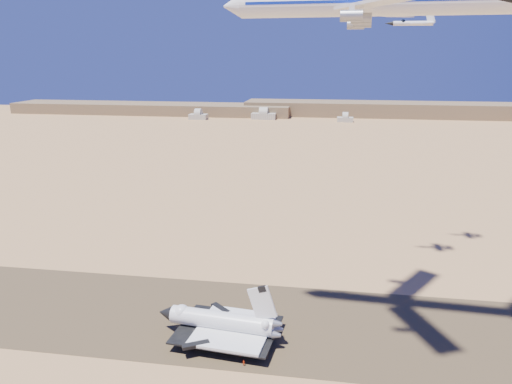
# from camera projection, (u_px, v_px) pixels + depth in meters

# --- Properties ---
(ground) EXTENTS (1200.00, 1200.00, 0.00)m
(ground) POSITION_uv_depth(u_px,v_px,m) (231.00, 320.00, 151.69)
(ground) COLOR tan
(ground) RESTS_ON ground
(runway) EXTENTS (600.00, 50.00, 0.06)m
(runway) POSITION_uv_depth(u_px,v_px,m) (231.00, 320.00, 151.68)
(runway) COLOR brown
(runway) RESTS_ON ground
(ridgeline) EXTENTS (960.00, 90.00, 18.00)m
(ridgeline) POSITION_uv_depth(u_px,v_px,m) (365.00, 111.00, 641.61)
(ridgeline) COLOR olive
(ridgeline) RESTS_ON ground
(hangars) EXTENTS (200.50, 29.50, 30.00)m
(hangars) POSITION_uv_depth(u_px,v_px,m) (260.00, 116.00, 615.51)
(hangars) COLOR #B5B2A0
(hangars) RESTS_ON ground
(shuttle) EXTENTS (36.66, 24.85, 18.01)m
(shuttle) POSITION_uv_depth(u_px,v_px,m) (221.00, 323.00, 140.74)
(shuttle) COLOR silver
(shuttle) RESTS_ON runway
(carrier_747) EXTENTS (74.27, 57.57, 18.53)m
(carrier_747) POSITION_uv_depth(u_px,v_px,m) (361.00, 3.00, 117.68)
(carrier_747) COLOR white
(crew_a) EXTENTS (0.60, 0.74, 1.75)m
(crew_a) POSITION_uv_depth(u_px,v_px,m) (241.00, 354.00, 132.94)
(crew_a) COLOR #F0410E
(crew_a) RESTS_ON runway
(crew_b) EXTENTS (0.93, 0.90, 1.69)m
(crew_b) POSITION_uv_depth(u_px,v_px,m) (237.00, 352.00, 133.86)
(crew_b) COLOR #F0410E
(crew_b) RESTS_ON runway
(crew_c) EXTENTS (1.06, 0.96, 1.63)m
(crew_c) POSITION_uv_depth(u_px,v_px,m) (244.00, 363.00, 129.05)
(crew_c) COLOR #F0410E
(crew_c) RESTS_ON runway
(chase_jet_d) EXTENTS (16.32, 8.77, 4.06)m
(chase_jet_d) POSITION_uv_depth(u_px,v_px,m) (412.00, 23.00, 164.98)
(chase_jet_d) COLOR white
(chase_jet_e) EXTENTS (14.96, 7.94, 3.73)m
(chase_jet_e) POSITION_uv_depth(u_px,v_px,m) (451.00, 10.00, 176.44)
(chase_jet_e) COLOR white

